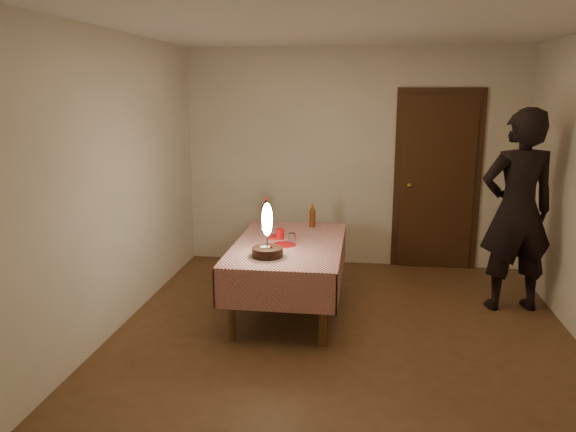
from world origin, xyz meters
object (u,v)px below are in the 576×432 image
(dining_table, at_px, (289,252))
(amber_bottle_right, at_px, (312,216))
(photographer, at_px, (517,211))
(red_cup, at_px, (280,234))
(clear_cup, at_px, (292,238))
(red_plate, at_px, (285,244))
(cola_bottle, at_px, (266,213))
(birthday_cake, at_px, (267,244))

(dining_table, xyz_separation_m, amber_bottle_right, (0.16, 0.66, 0.21))
(amber_bottle_right, relative_size, photographer, 0.13)
(red_cup, bearing_deg, clear_cup, -39.56)
(red_plate, height_order, amber_bottle_right, amber_bottle_right)
(dining_table, bearing_deg, cola_bottle, 118.60)
(clear_cup, bearing_deg, birthday_cake, -105.87)
(red_plate, bearing_deg, clear_cup, 61.72)
(clear_cup, xyz_separation_m, photographer, (2.11, 0.33, 0.25))
(dining_table, bearing_deg, clear_cup, 41.08)
(clear_cup, bearing_deg, red_cup, 140.44)
(dining_table, distance_m, birthday_cake, 0.55)
(dining_table, distance_m, amber_bottle_right, 0.71)
(amber_bottle_right, bearing_deg, dining_table, -103.89)
(clear_cup, distance_m, photographer, 2.15)
(amber_bottle_right, bearing_deg, birthday_cake, -103.78)
(clear_cup, bearing_deg, dining_table, -138.92)
(birthday_cake, distance_m, red_cup, 0.63)
(dining_table, xyz_separation_m, birthday_cake, (-0.12, -0.49, 0.21))
(photographer, bearing_deg, red_cup, -174.52)
(red_cup, bearing_deg, birthday_cake, -91.27)
(cola_bottle, relative_size, photographer, 0.16)
(cola_bottle, bearing_deg, dining_table, -61.40)
(red_plate, xyz_separation_m, clear_cup, (0.06, 0.10, 0.04))
(cola_bottle, height_order, photographer, photographer)
(photographer, bearing_deg, amber_bottle_right, 171.19)
(dining_table, bearing_deg, amber_bottle_right, 76.11)
(red_cup, xyz_separation_m, clear_cup, (0.13, -0.11, -0.01))
(red_plate, bearing_deg, dining_table, 70.44)
(dining_table, xyz_separation_m, red_plate, (-0.03, -0.08, 0.10))
(dining_table, bearing_deg, birthday_cake, -103.62)
(cola_bottle, bearing_deg, birthday_cake, -79.33)
(amber_bottle_right, xyz_separation_m, photographer, (1.98, -0.31, 0.18))
(red_cup, bearing_deg, photographer, 5.48)
(red_plate, distance_m, clear_cup, 0.12)
(red_cup, bearing_deg, red_plate, -70.17)
(photographer, bearing_deg, clear_cup, -171.26)
(dining_table, relative_size, clear_cup, 19.11)
(dining_table, height_order, cola_bottle, cola_bottle)
(dining_table, height_order, clear_cup, clear_cup)
(red_cup, height_order, amber_bottle_right, amber_bottle_right)
(dining_table, bearing_deg, photographer, 9.25)
(red_plate, bearing_deg, red_cup, 109.83)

